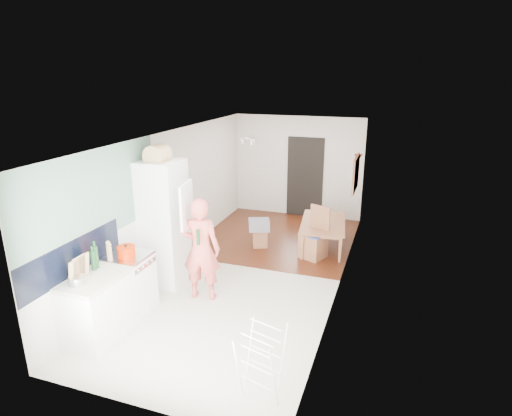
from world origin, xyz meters
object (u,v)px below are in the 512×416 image
Objects in this scene: dining_table at (324,237)px; dining_chair at (314,233)px; stool at (260,238)px; person at (201,240)px; drying_rack at (261,362)px.

dining_chair is (-0.11, -0.58, 0.28)m from dining_table.
dining_table reaches higher than stool.
dining_table is at bearing 101.08° from dining_chair.
stool is at bearing -104.49° from person.
dining_table is 4.46m from drying_rack.
drying_rack is (1.58, -1.78, -0.58)m from person.
dining_chair is 2.61× the size of stool.
dining_chair is at bearing 161.44° from dining_table.
person is 5.06× the size of stool.
person is at bearing -101.33° from dining_chair.
person is at bearing -95.29° from stool.
stool is (-1.28, -0.38, -0.04)m from dining_table.
person reaches higher than drying_rack.
person is at bearing 143.22° from dining_table.
dining_table is at bearing -128.32° from person.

